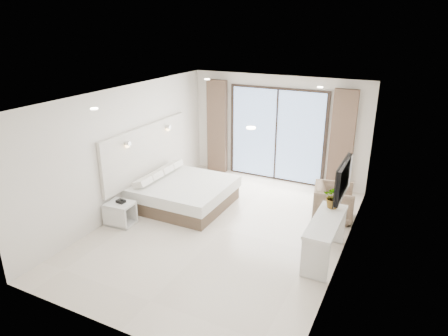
{
  "coord_description": "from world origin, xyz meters",
  "views": [
    {
      "loc": [
        3.16,
        -6.32,
        3.96
      ],
      "look_at": [
        -0.17,
        0.4,
        1.16
      ],
      "focal_mm": 32.0,
      "sensor_mm": 36.0,
      "label": 1
    }
  ],
  "objects": [
    {
      "name": "phone",
      "position": [
        -1.96,
        -0.69,
        0.51
      ],
      "size": [
        0.18,
        0.15,
        0.06
      ],
      "primitive_type": "cube",
      "rotation": [
        0.0,
        0.0,
        -0.1
      ],
      "color": "black",
      "rests_on": "nightstand"
    },
    {
      "name": "console_desk",
      "position": [
        2.04,
        -0.14,
        0.56
      ],
      "size": [
        0.46,
        1.48,
        0.77
      ],
      "color": "silver",
      "rests_on": "ground"
    },
    {
      "name": "armchair",
      "position": [
        1.85,
        1.48,
        0.41
      ],
      "size": [
        0.88,
        0.92,
        0.81
      ],
      "primitive_type": "imported",
      "rotation": [
        0.0,
        0.0,
        1.77
      ],
      "color": "#8A6E5A",
      "rests_on": "ground"
    },
    {
      "name": "room_shell",
      "position": [
        -0.2,
        0.81,
        1.58
      ],
      "size": [
        4.62,
        6.22,
        2.72
      ],
      "color": "silver",
      "rests_on": "ground"
    },
    {
      "name": "plant",
      "position": [
        2.04,
        0.39,
        0.93
      ],
      "size": [
        0.44,
        0.48,
        0.33
      ],
      "primitive_type": "imported",
      "rotation": [
        0.0,
        0.0,
        0.16
      ],
      "color": "#33662D",
      "rests_on": "console_desk"
    },
    {
      "name": "nightstand",
      "position": [
        -1.97,
        -0.72,
        0.24
      ],
      "size": [
        0.56,
        0.47,
        0.48
      ],
      "rotation": [
        0.0,
        0.0,
        0.07
      ],
      "color": "silver",
      "rests_on": "ground"
    },
    {
      "name": "bed",
      "position": [
        -1.32,
        0.64,
        0.29
      ],
      "size": [
        1.98,
        1.89,
        0.69
      ],
      "color": "brown",
      "rests_on": "ground"
    },
    {
      "name": "ground",
      "position": [
        0.0,
        0.0,
        0.0
      ],
      "size": [
        6.2,
        6.2,
        0.0
      ],
      "primitive_type": "plane",
      "color": "beige",
      "rests_on": "ground"
    }
  ]
}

